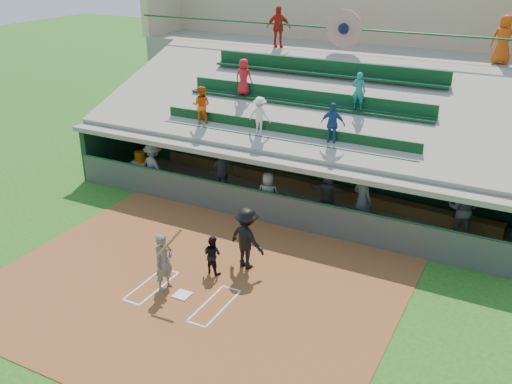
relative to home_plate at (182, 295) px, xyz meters
The scene contains 21 objects.
ground 0.04m from the home_plate, ahead, with size 100.00×100.00×0.00m, color #215518.
dirt_slab 0.50m from the home_plate, 90.00° to the left, with size 11.00×9.00×0.02m, color brown.
home_plate is the anchor object (origin of this frame).
batters_box_chalk 0.01m from the home_plate, ahead, with size 2.65×1.85×0.01m.
dugout_floor 6.75m from the home_plate, 90.00° to the left, with size 16.00×3.50×0.04m, color gray.
concourse_slab 13.69m from the home_plate, 90.00° to the left, with size 20.00×3.00×4.60m, color gray.
grandstand 10.74m from the home_plate, 90.05° to the left, with size 20.40×10.40×7.80m.
batter_at_plate 1.02m from the home_plate, behind, with size 0.88×0.75×1.95m.
catcher 1.52m from the home_plate, 85.43° to the left, with size 0.56×0.44×1.16m, color black.
home_umpire 2.47m from the home_plate, 68.64° to the left, with size 1.21×0.70×1.87m, color black.
dugout_bench 8.08m from the home_plate, 91.28° to the left, with size 15.15×0.45×0.45m, color brown.
white_table 8.76m from the home_plate, 134.57° to the left, with size 0.79×0.59×0.69m, color white.
water_cooler 8.85m from the home_plate, 134.96° to the left, with size 0.41×0.41×0.41m, color orange.
dugout_player_a 7.43m from the home_plate, 132.24° to the left, with size 1.23×0.71×1.91m, color #5E615C.
dugout_player_b 6.90m from the home_plate, 111.23° to the left, with size 1.00×0.41×1.70m, color #51534F.
dugout_player_c 5.42m from the home_plate, 90.78° to the left, with size 0.80×0.52×1.64m, color #5E625C.
dugout_player_d 6.91m from the home_plate, 76.52° to the left, with size 1.43×0.46×1.54m, color #51534F.
dugout_player_e 6.87m from the home_plate, 63.81° to the left, with size 0.71×0.46×1.94m, color #555853.
dugout_player_f 9.24m from the home_plate, 48.70° to the left, with size 0.96×0.75×1.98m, color #62645F.
concourse_staff_a 13.56m from the home_plate, 103.70° to the left, with size 1.02×0.42×1.74m, color #B51E14.
concourse_staff_b 15.01m from the home_plate, 64.82° to the left, with size 0.88×0.57×1.79m, color #C6420B.
Camera 1 is at (7.76, -10.60, 8.76)m, focal length 40.00 mm.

